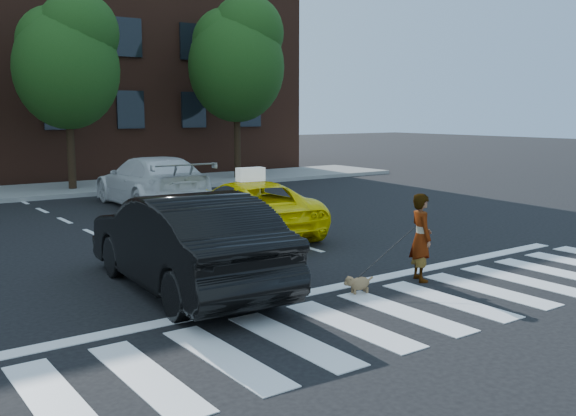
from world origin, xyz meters
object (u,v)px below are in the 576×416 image
(tree_mid, at_px, (67,56))
(dog, at_px, (358,283))
(taxi, at_px, (246,207))
(white_suv, at_px, (151,181))
(tree_right, at_px, (237,55))
(black_sedan, at_px, (184,241))
(woman, at_px, (421,237))

(tree_mid, bearing_deg, dog, -91.53)
(taxi, xyz_separation_m, white_suv, (0.00, 5.52, 0.14))
(tree_right, height_order, dog, tree_right)
(black_sedan, bearing_deg, tree_right, -120.76)
(white_suv, height_order, woman, white_suv)
(black_sedan, xyz_separation_m, white_suv, (3.42, 9.09, -0.03))
(white_suv, distance_m, dog, 11.04)
(black_sedan, bearing_deg, woman, 155.83)
(white_suv, relative_size, woman, 3.53)
(tree_right, distance_m, taxi, 12.97)
(white_suv, bearing_deg, woman, 93.24)
(taxi, bearing_deg, white_suv, -83.64)
(black_sedan, relative_size, woman, 3.21)
(tree_mid, distance_m, black_sedan, 14.81)
(black_sedan, bearing_deg, taxi, -130.29)
(taxi, height_order, woman, woman)
(tree_mid, xyz_separation_m, dog, (-0.42, -15.89, -4.68))
(woman, bearing_deg, white_suv, 24.60)
(tree_right, xyz_separation_m, white_suv, (-6.13, -4.93, -4.48))
(taxi, distance_m, dog, 5.60)
(tree_right, xyz_separation_m, black_sedan, (-9.56, -14.02, -4.46))
(white_suv, bearing_deg, tree_right, -138.73)
(black_sedan, distance_m, white_suv, 9.71)
(tree_right, bearing_deg, taxi, -120.41)
(tree_mid, bearing_deg, woman, -86.34)
(tree_mid, xyz_separation_m, tree_right, (7.00, -0.00, 0.41))
(white_suv, bearing_deg, taxi, 92.46)
(tree_right, distance_m, woman, 17.57)
(dog, bearing_deg, tree_mid, 102.25)
(black_sedan, distance_m, woman, 4.04)
(tree_right, distance_m, white_suv, 9.06)
(tree_mid, xyz_separation_m, taxi, (0.87, -10.45, -4.21))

